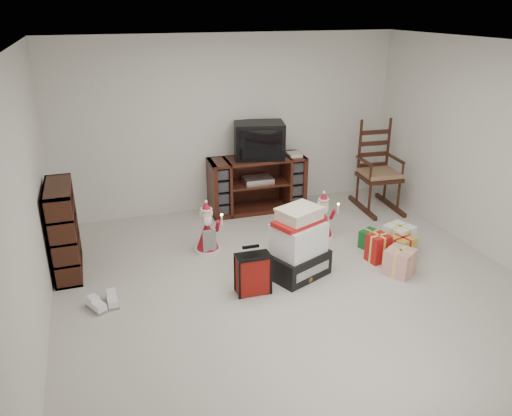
{
  "coord_description": "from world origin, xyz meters",
  "views": [
    {
      "loc": [
        -1.9,
        -4.32,
        2.85
      ],
      "look_at": [
        -0.25,
        0.6,
        0.72
      ],
      "focal_mm": 35.0,
      "sensor_mm": 36.0,
      "label": 1
    }
  ],
  "objects": [
    {
      "name": "room",
      "position": [
        0.0,
        0.0,
        1.25
      ],
      "size": [
        5.01,
        5.01,
        2.51
      ],
      "color": "#BBB6AB",
      "rests_on": "ground"
    },
    {
      "name": "tv_stand",
      "position": [
        0.31,
        2.22,
        0.4
      ],
      "size": [
        1.41,
        0.53,
        0.8
      ],
      "rotation": [
        0.0,
        0.0,
        -0.02
      ],
      "color": "#3F1A12",
      "rests_on": "floor"
    },
    {
      "name": "bookshelf",
      "position": [
        -2.33,
        1.15,
        0.5
      ],
      "size": [
        0.28,
        0.85,
        1.04
      ],
      "color": "black",
      "rests_on": "floor"
    },
    {
      "name": "rocking_chair",
      "position": [
        2.03,
        1.76,
        0.46
      ],
      "size": [
        0.61,
        0.94,
        1.36
      ],
      "rotation": [
        0.0,
        0.0,
        -0.08
      ],
      "color": "black",
      "rests_on": "floor"
    },
    {
      "name": "gift_pile",
      "position": [
        0.12,
        0.23,
        0.35
      ],
      "size": [
        0.77,
        0.67,
        0.8
      ],
      "rotation": [
        0.0,
        0.0,
        0.4
      ],
      "color": "black",
      "rests_on": "floor"
    },
    {
      "name": "red_suitcase",
      "position": [
        -0.47,
        0.03,
        0.23
      ],
      "size": [
        0.35,
        0.19,
        0.52
      ],
      "rotation": [
        0.0,
        0.0,
        -0.03
      ],
      "color": "maroon",
      "rests_on": "floor"
    },
    {
      "name": "stocking",
      "position": [
        0.06,
        0.28,
        0.28
      ],
      "size": [
        0.27,
        0.13,
        0.57
      ],
      "primitive_type": null,
      "rotation": [
        0.0,
        0.0,
        -0.06
      ],
      "color": "#0D771E",
      "rests_on": "floor"
    },
    {
      "name": "teddy_bear",
      "position": [
        0.11,
        0.13,
        0.16
      ],
      "size": [
        0.24,
        0.21,
        0.35
      ],
      "color": "brown",
      "rests_on": "floor"
    },
    {
      "name": "santa_figurine",
      "position": [
        0.81,
        1.03,
        0.24
      ],
      "size": [
        0.31,
        0.29,
        0.63
      ],
      "color": "#A81223",
      "rests_on": "floor"
    },
    {
      "name": "mrs_claus_figurine",
      "position": [
        -0.7,
        1.12,
        0.25
      ],
      "size": [
        0.32,
        0.31,
        0.66
      ],
      "color": "#A81223",
      "rests_on": "floor"
    },
    {
      "name": "sneaker_pair",
      "position": [
        -1.98,
        0.25,
        0.05
      ],
      "size": [
        0.33,
        0.28,
        0.09
      ],
      "rotation": [
        0.0,
        0.0,
        0.31
      ],
      "color": "white",
      "rests_on": "floor"
    },
    {
      "name": "gift_cluster",
      "position": [
        1.3,
        0.26,
        0.13
      ],
      "size": [
        0.76,
        0.86,
        0.26
      ],
      "color": "#AD1413",
      "rests_on": "floor"
    },
    {
      "name": "crt_television",
      "position": [
        0.35,
        2.24,
        1.05
      ],
      "size": [
        0.79,
        0.64,
        0.51
      ],
      "rotation": [
        0.0,
        0.0,
        -0.23
      ],
      "color": "black",
      "rests_on": "tv_stand"
    }
  ]
}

